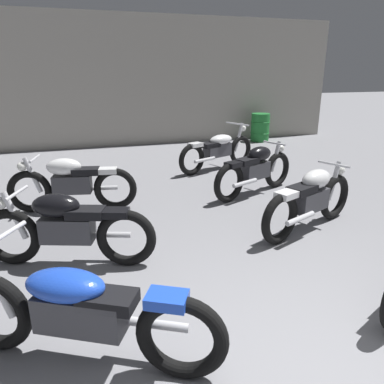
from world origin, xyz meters
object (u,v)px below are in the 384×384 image
Objects in this scene: motorcycle_right_row_2 at (255,169)px; oil_drum at (260,127)px; motorcycle_left_row_1 at (67,227)px; motorcycle_left_row_2 at (72,183)px; motorcycle_right_row_1 at (311,198)px; motorcycle_right_row_3 at (218,149)px; motorcycle_left_row_0 at (79,310)px.

oil_drum is at bearing 61.33° from motorcycle_right_row_2.
motorcycle_left_row_1 is 0.97× the size of motorcycle_left_row_2.
motorcycle_right_row_1 is (3.15, 0.00, 0.00)m from motorcycle_left_row_1.
motorcycle_right_row_3 is (0.02, 3.46, -0.01)m from motorcycle_right_row_1.
motorcycle_left_row_1 is 0.93× the size of motorcycle_right_row_3.
motorcycle_right_row_2 is 5.28m from oil_drum.
motorcycle_left_row_1 is 1.02× the size of motorcycle_right_row_2.
motorcycle_right_row_3 is at bearing 58.53° from motorcycle_left_row_0.
motorcycle_left_row_1 is 2.23× the size of oil_drum.
motorcycle_left_row_1 is 1.02× the size of motorcycle_right_row_1.
motorcycle_right_row_3 is at bearing -131.83° from oil_drum.
motorcycle_left_row_2 is 1.05× the size of motorcycle_right_row_1.
motorcycle_right_row_2 is (0.00, 1.64, 0.00)m from motorcycle_right_row_1.
oil_drum is (5.60, 7.85, -0.03)m from motorcycle_left_row_0.
oil_drum is at bearing 54.50° from motorcycle_left_row_0.
motorcycle_right_row_2 reaches higher than oil_drum.
motorcycle_left_row_0 is 5.91m from motorcycle_right_row_3.
motorcycle_left_row_2 is 7.20m from oil_drum.
motorcycle_left_row_0 is at bearing -89.67° from motorcycle_left_row_2.
motorcycle_left_row_2 is 0.96× the size of motorcycle_right_row_3.
motorcycle_left_row_1 is 8.47m from oil_drum.
motorcycle_left_row_1 is at bearing -132.54° from motorcycle_right_row_3.
motorcycle_left_row_0 is at bearing -133.60° from motorcycle_right_row_2.
motorcycle_left_row_2 is 3.55m from motorcycle_right_row_1.
motorcycle_left_row_0 is 1.58m from motorcycle_left_row_1.
motorcycle_right_row_3 reaches higher than motorcycle_left_row_1.
motorcycle_left_row_0 is at bearing -121.47° from motorcycle_right_row_3.
motorcycle_left_row_0 reaches higher than motorcycle_left_row_2.
motorcycle_left_row_1 is 3.15m from motorcycle_right_row_1.
motorcycle_right_row_3 is 3.77m from oil_drum.
motorcycle_right_row_2 is 1.82m from motorcycle_right_row_3.
motorcycle_right_row_1 is 2.19× the size of oil_drum.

